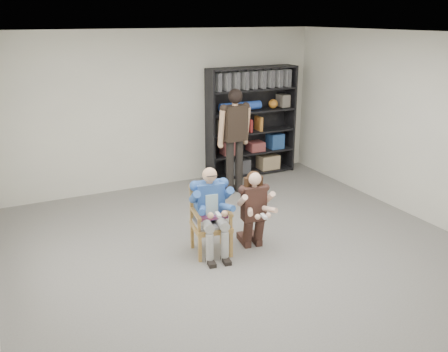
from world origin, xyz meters
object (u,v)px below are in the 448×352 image
armchair (211,221)px  standing_man (235,142)px  seated_man (211,211)px  kneeling_woman (254,210)px  bookshelf (252,122)px

armchair → standing_man: (1.32, 1.90, 0.46)m
seated_man → standing_man: size_ratio=0.65×
seated_man → standing_man: (1.32, 1.90, 0.33)m
armchair → kneeling_woman: 0.60m
kneeling_woman → bookshelf: bearing=69.8°
bookshelf → armchair: bearing=-127.9°
armchair → standing_man: standing_man is taller
armchair → seated_man: seated_man is taller
kneeling_woman → standing_man: (0.74, 2.02, 0.38)m
armchair → bookshelf: bearing=60.2°
armchair → kneeling_woman: (0.58, -0.12, 0.09)m
kneeling_woman → seated_man: bearing=176.4°
kneeling_woman → bookshelf: (1.51, 2.80, 0.51)m
kneeling_woman → bookshelf: size_ratio=0.52×
standing_man → kneeling_woman: bearing=-114.1°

